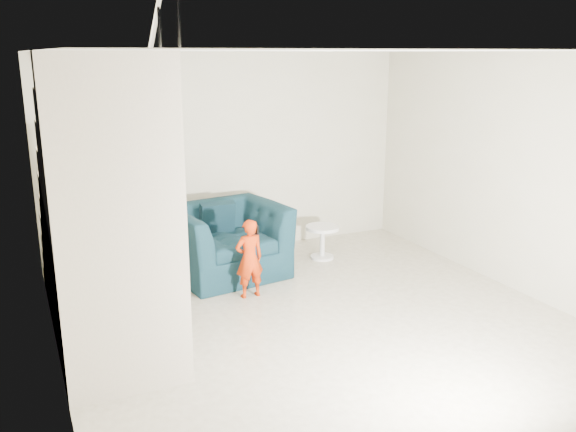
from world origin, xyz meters
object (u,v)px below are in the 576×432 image
object	(u,v)px
armchair	(226,241)
side_table	(322,237)
staircase	(106,248)
toddler	(249,259)

from	to	relation	value
armchair	side_table	bearing A→B (deg)	-6.08
side_table	staircase	world-z (taller)	staircase
armchair	staircase	xyz separation A→B (m)	(-1.60, -1.29, 0.51)
side_table	staircase	xyz separation A→B (m)	(-2.97, -1.34, 0.65)
toddler	staircase	xyz separation A→B (m)	(-1.60, -0.50, 0.49)
armchair	staircase	size ratio (longest dim) A/B	0.37
armchair	staircase	bearing A→B (deg)	-149.25
staircase	armchair	bearing A→B (deg)	38.85
side_table	staircase	size ratio (longest dim) A/B	0.12
side_table	toddler	bearing A→B (deg)	-148.44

